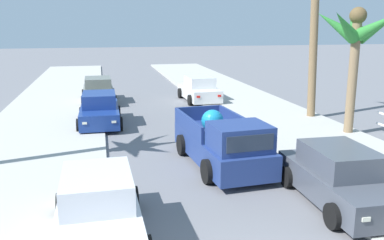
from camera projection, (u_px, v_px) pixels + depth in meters
The scene contains 11 objects.
sidewalk_left at pixel (39, 139), 17.19m from camera, with size 5.39×60.00×0.12m, color #B2AFA8.
sidewalk_right at pixel (284, 125), 19.51m from camera, with size 5.39×60.00×0.12m, color #B2AFA8.
curb_left at pixel (71, 137), 17.46m from camera, with size 0.16×60.00×0.10m, color silver.
curb_right at pixel (259, 127), 19.24m from camera, with size 0.16×60.00×0.10m, color silver.
pickup_truck at pixel (223, 144), 13.92m from camera, with size 2.49×5.34×1.80m.
car_left_near at pixel (100, 110), 19.68m from camera, with size 2.06×4.28×1.54m.
car_right_near at pixel (199, 90), 25.73m from camera, with size 2.15×4.32×1.54m.
car_right_mid at pixel (98, 209), 9.21m from camera, with size 2.07×4.28×1.54m.
car_left_far at pixel (98, 91), 25.29m from camera, with size 2.08×4.28×1.54m.
car_right_far at pixel (339, 178), 11.09m from camera, with size 2.09×4.29×1.54m.
palm_tree_right_fore at pixel (358, 34), 17.10m from camera, with size 3.65×3.52×5.43m.
Camera 1 is at (-2.87, -5.54, 4.76)m, focal length 38.61 mm.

